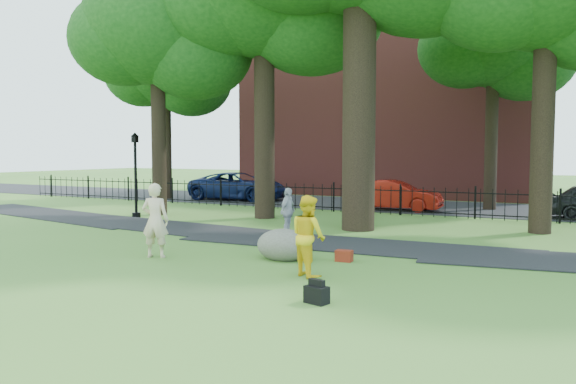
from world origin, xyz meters
The scene contains 14 objects.
ground centered at (0.00, 0.00, 0.00)m, with size 120.00×120.00×0.00m, color #3D6A25.
footpath centered at (1.00, 3.90, 0.00)m, with size 36.00×2.60×0.03m, color black.
street centered at (0.00, 16.00, 0.00)m, with size 80.00×7.00×0.02m, color black.
iron_fence centered at (0.00, 12.00, 0.60)m, with size 44.00×0.04×1.20m.
brick_building centered at (-4.00, 24.00, 6.00)m, with size 18.00×8.00×12.00m, color maroon.
woman centered at (-2.73, -0.03, 0.93)m, with size 0.68×0.45×1.86m, color beige.
man centered at (1.55, -0.17, 0.86)m, with size 0.84×0.65×1.72m, color yellow.
pedestrian centered at (-1.48, 4.70, 0.76)m, with size 0.88×0.37×1.51m, color #B3B2B7.
boulder centered at (0.23, 1.22, 0.41)m, with size 1.39×1.04×0.81m, color #656254.
lamppost centered at (-9.24, 6.34, 1.67)m, with size 0.34×0.34×3.41m.
backpack centered at (2.61, -2.06, 0.15)m, with size 0.40×0.25×0.30m, color black.
red_bag centered at (1.64, 1.64, 0.14)m, with size 0.40×0.25×0.27m, color maroon.
red_sedan centered at (-0.75, 13.66, 0.68)m, with size 1.45×4.15×1.37m, color maroon.
navy_van centered at (-9.97, 15.13, 0.76)m, with size 2.51×5.45×1.51m, color #0D1945.
Camera 1 is at (6.60, -10.79, 2.62)m, focal length 35.00 mm.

